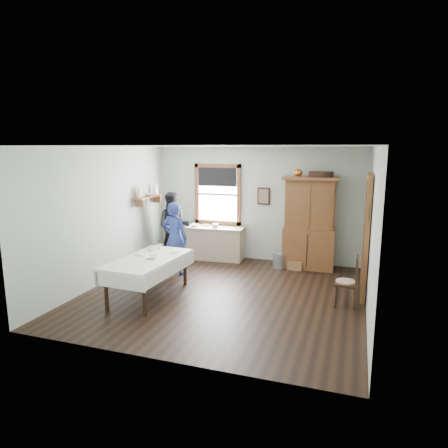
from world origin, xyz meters
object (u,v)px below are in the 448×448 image
(wicker_basket, at_px, (295,265))
(china_hutch, at_px, (309,223))
(spindle_chair, at_px, (346,281))
(woman_blue, at_px, (175,241))
(figure_dark, at_px, (174,229))
(work_counter, at_px, (215,243))
(pail, at_px, (280,261))
(dining_table, at_px, (149,277))

(wicker_basket, bearing_deg, china_hutch, 41.69)
(spindle_chair, distance_m, woman_blue, 3.61)
(figure_dark, bearing_deg, china_hutch, -10.25)
(china_hutch, distance_m, woman_blue, 2.98)
(work_counter, relative_size, china_hutch, 0.68)
(wicker_basket, bearing_deg, woman_blue, -154.96)
(china_hutch, distance_m, spindle_chair, 2.30)
(china_hutch, bearing_deg, work_counter, 178.15)
(china_hutch, height_order, spindle_chair, china_hutch)
(figure_dark, bearing_deg, pail, -13.34)
(work_counter, bearing_deg, spindle_chair, -37.35)
(woman_blue, bearing_deg, china_hutch, -145.06)
(spindle_chair, relative_size, pail, 2.66)
(spindle_chair, bearing_deg, figure_dark, 160.09)
(woman_blue, bearing_deg, spindle_chair, 176.77)
(work_counter, height_order, wicker_basket, work_counter)
(woman_blue, distance_m, figure_dark, 1.09)
(woman_blue, bearing_deg, figure_dark, -55.17)
(wicker_basket, xyz_separation_m, figure_dark, (-2.89, -0.15, 0.67))
(work_counter, distance_m, wicker_basket, 2.02)
(dining_table, bearing_deg, woman_blue, 95.27)
(wicker_basket, bearing_deg, dining_table, -132.25)
(work_counter, relative_size, figure_dark, 0.92)
(pail, xyz_separation_m, wicker_basket, (0.36, -0.01, -0.08))
(china_hutch, distance_m, dining_table, 3.77)
(work_counter, bearing_deg, woman_blue, -111.26)
(dining_table, xyz_separation_m, figure_dark, (-0.62, 2.35, 0.40))
(dining_table, relative_size, pail, 5.39)
(dining_table, bearing_deg, wicker_basket, 47.75)
(work_counter, xyz_separation_m, wicker_basket, (1.99, -0.22, -0.31))
(dining_table, xyz_separation_m, pail, (1.92, 2.51, -0.19))
(spindle_chair, relative_size, wicker_basket, 2.87)
(dining_table, height_order, spindle_chair, spindle_chair)
(dining_table, distance_m, spindle_chair, 3.47)
(pail, distance_m, figure_dark, 2.61)
(spindle_chair, relative_size, woman_blue, 0.61)
(work_counter, distance_m, china_hutch, 2.32)
(spindle_chair, bearing_deg, woman_blue, 171.41)
(dining_table, xyz_separation_m, spindle_chair, (3.40, 0.68, 0.08))
(wicker_basket, bearing_deg, work_counter, 173.78)
(china_hutch, height_order, wicker_basket, china_hutch)
(dining_table, height_order, wicker_basket, dining_table)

